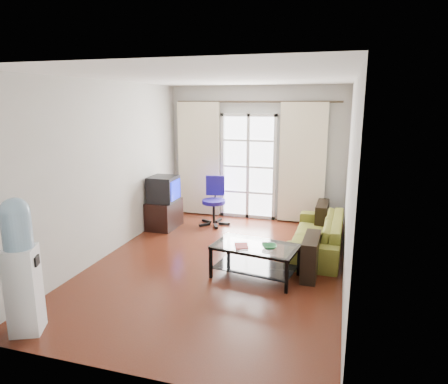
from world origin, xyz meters
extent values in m
plane|color=#5B2615|center=(0.00, 0.00, 0.00)|extent=(5.20, 5.20, 0.00)
plane|color=white|center=(0.00, 0.00, 2.70)|extent=(5.20, 5.20, 0.00)
cube|color=beige|center=(0.00, 2.60, 1.35)|extent=(3.60, 0.02, 2.70)
cube|color=beige|center=(0.00, -2.60, 1.35)|extent=(3.60, 0.02, 2.70)
cube|color=beige|center=(-1.80, 0.00, 1.35)|extent=(0.02, 5.20, 2.70)
cube|color=beige|center=(1.80, 0.00, 1.35)|extent=(0.02, 5.20, 2.70)
cube|color=white|center=(-0.15, 2.56, 1.07)|extent=(1.01, 0.02, 2.04)
cube|color=white|center=(-0.15, 2.54, 1.07)|extent=(1.16, 0.06, 2.15)
cylinder|color=#4C3F2D|center=(0.00, 2.50, 2.38)|extent=(3.30, 0.04, 0.04)
cube|color=#FFF3CD|center=(-1.20, 2.48, 1.20)|extent=(0.90, 0.07, 2.35)
cube|color=#FFF3CD|center=(0.95, 2.48, 1.20)|extent=(0.90, 0.07, 2.35)
cube|color=#9D9D9F|center=(0.80, 2.50, 0.33)|extent=(0.64, 0.12, 0.64)
imported|color=brown|center=(1.38, 0.99, 0.29)|extent=(1.99, 0.85, 0.57)
cube|color=silver|center=(0.62, -0.27, 0.46)|extent=(1.22, 0.81, 0.01)
cube|color=black|center=(0.62, -0.27, 0.14)|extent=(1.15, 0.74, 0.01)
cube|color=black|center=(0.05, -0.48, 0.23)|extent=(0.05, 0.05, 0.46)
cube|color=black|center=(1.11, -0.64, 0.23)|extent=(0.05, 0.05, 0.46)
cube|color=black|center=(0.13, 0.10, 0.23)|extent=(0.05, 0.05, 0.46)
cube|color=black|center=(1.20, -0.06, 0.23)|extent=(0.05, 0.05, 0.46)
imported|color=#307C2D|center=(0.83, -0.33, 0.49)|extent=(0.32, 0.32, 0.05)
imported|color=#B51629|center=(0.37, -0.41, 0.47)|extent=(0.32, 0.34, 0.02)
cube|color=black|center=(0.78, -0.16, 0.47)|extent=(0.17, 0.07, 0.02)
cube|color=black|center=(-1.53, 1.41, 0.27)|extent=(0.50, 0.73, 0.53)
cube|color=black|center=(-1.51, 1.37, 0.77)|extent=(0.49, 0.53, 0.48)
cube|color=#0C19E5|center=(-1.26, 1.37, 0.77)|extent=(0.02, 0.42, 0.36)
cube|color=black|center=(-1.72, 1.37, 0.77)|extent=(0.15, 0.36, 0.31)
cylinder|color=black|center=(-0.67, 1.85, 0.24)|extent=(0.05, 0.05, 0.48)
cylinder|color=navy|center=(-0.67, 1.85, 0.47)|extent=(0.46, 0.46, 0.07)
cube|color=navy|center=(-0.70, 2.06, 0.75)|extent=(0.38, 0.11, 0.40)
cube|color=white|center=(-1.40, -2.29, 0.47)|extent=(0.39, 0.39, 0.94)
cylinder|color=#82AACA|center=(-1.40, -2.29, 1.13)|extent=(0.29, 0.29, 0.38)
sphere|color=#82AACA|center=(-1.40, -2.29, 1.32)|extent=(0.29, 0.29, 0.29)
cube|color=black|center=(-1.26, -2.23, 0.79)|extent=(0.09, 0.12, 0.10)
camera|label=1|loc=(1.69, -5.35, 2.39)|focal=32.00mm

